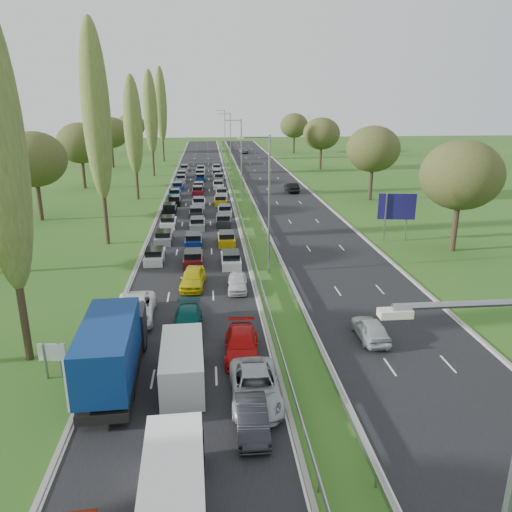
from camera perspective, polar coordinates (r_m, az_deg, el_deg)
name	(u,v)px	position (r m, az deg, el deg)	size (l,w,h in m)	color
ground	(241,196)	(80.17, -1.73, 6.85)	(260.00, 260.00, 0.00)	#2A541A
near_carriageway	(199,194)	(82.48, -6.57, 7.05)	(10.50, 215.00, 0.04)	black
far_carriageway	(281,193)	(83.31, 2.83, 7.25)	(10.50, 215.00, 0.04)	black
central_reservation	(240,190)	(82.53, -1.85, 7.55)	(2.36, 215.00, 0.32)	gray
lamp_columns	(241,160)	(77.30, -1.67, 10.96)	(0.18, 140.18, 12.00)	gray
poplar_row	(120,119)	(67.72, -15.24, 14.88)	(2.80, 127.80, 22.44)	#2D2116
woodland_left	(25,163)	(65.26, -24.94, 9.65)	(8.00, 166.00, 11.10)	#2D2116
woodland_right	(393,155)	(70.15, 15.40, 11.07)	(8.00, 153.00, 11.10)	#2D2116
traffic_queue_fill	(198,197)	(77.55, -6.63, 6.72)	(9.14, 69.07, 0.80)	silver
near_car_2	(135,309)	(35.94, -13.68, -5.90)	(2.62, 5.67, 1.58)	white
near_car_7	(188,320)	(33.77, -7.80, -7.31)	(1.90, 4.67, 1.36)	#044947
near_car_8	(193,278)	(41.14, -7.24, -2.50)	(1.86, 4.63, 1.58)	#CDC10D
near_car_9	(252,417)	(24.28, -0.49, -17.92)	(1.43, 4.11, 1.35)	black
near_car_10	(255,387)	(26.21, -0.07, -14.76)	(2.52, 5.47, 1.52)	#ABB1B4
near_car_11	(242,344)	(30.33, -1.65, -10.06)	(2.02, 4.97, 1.44)	#B50B0B
near_car_12	(237,282)	(40.24, -2.13, -3.03)	(1.54, 3.83, 1.31)	silver
far_car_0	(371,329)	(33.10, 12.95, -8.10)	(1.66, 4.13, 1.41)	#B0B6BA
far_car_1	(292,187)	(83.87, 4.11, 7.84)	(1.63, 4.68, 1.54)	black
far_car_2	(243,151)	(145.65, -1.47, 11.94)	(2.35, 5.09, 1.42)	slate
blue_lorry	(113,349)	(28.16, -16.05, -10.16)	(2.57, 9.26, 3.91)	black
white_van_front	(174,480)	(20.65, -9.31, -23.95)	(2.23, 5.70, 2.29)	white
white_van_rear	(183,362)	(27.85, -8.38, -11.95)	(2.22, 5.67, 2.28)	silver
info_sign	(52,356)	(29.93, -22.26, -10.52)	(1.50, 0.25, 2.10)	gray
direction_sign	(397,209)	(55.69, 15.79, 5.22)	(3.97, 0.71, 5.20)	gray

